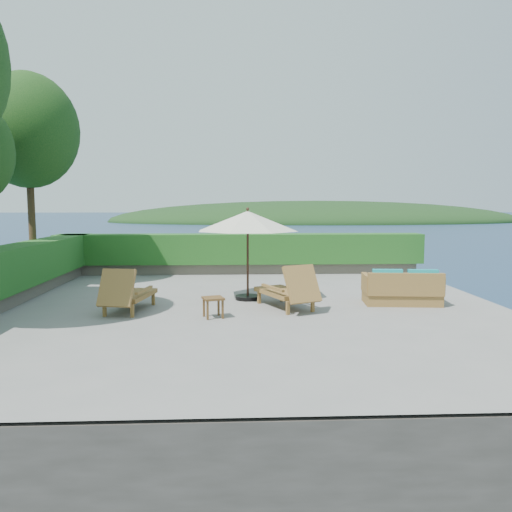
{
  "coord_description": "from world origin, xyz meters",
  "views": [
    {
      "loc": [
        -0.26,
        -11.33,
        2.38
      ],
      "look_at": [
        0.3,
        0.8,
        1.1
      ],
      "focal_mm": 35.0,
      "sensor_mm": 36.0,
      "label": 1
    }
  ],
  "objects_px": {
    "side_table": "(213,301)",
    "wicker_loveseat": "(402,290)",
    "patio_umbrella": "(248,222)",
    "lounge_left": "(127,293)",
    "lounge_right": "(289,290)"
  },
  "relations": [
    {
      "from": "lounge_right",
      "to": "wicker_loveseat",
      "type": "relative_size",
      "value": 1.06
    },
    {
      "from": "patio_umbrella",
      "to": "lounge_left",
      "type": "distance_m",
      "value": 3.36
    },
    {
      "from": "lounge_right",
      "to": "side_table",
      "type": "relative_size",
      "value": 3.85
    },
    {
      "from": "patio_umbrella",
      "to": "lounge_left",
      "type": "bearing_deg",
      "value": -153.64
    },
    {
      "from": "side_table",
      "to": "wicker_loveseat",
      "type": "bearing_deg",
      "value": 15.17
    },
    {
      "from": "side_table",
      "to": "wicker_loveseat",
      "type": "distance_m",
      "value": 4.57
    },
    {
      "from": "patio_umbrella",
      "to": "lounge_left",
      "type": "relative_size",
      "value": 1.78
    },
    {
      "from": "side_table",
      "to": "lounge_left",
      "type": "bearing_deg",
      "value": 161.64
    },
    {
      "from": "patio_umbrella",
      "to": "side_table",
      "type": "distance_m",
      "value": 2.64
    },
    {
      "from": "patio_umbrella",
      "to": "wicker_loveseat",
      "type": "xyz_separation_m",
      "value": [
        3.63,
        -0.77,
        -1.6
      ]
    },
    {
      "from": "patio_umbrella",
      "to": "lounge_left",
      "type": "height_order",
      "value": "patio_umbrella"
    },
    {
      "from": "lounge_right",
      "to": "wicker_loveseat",
      "type": "height_order",
      "value": "lounge_right"
    },
    {
      "from": "side_table",
      "to": "wicker_loveseat",
      "type": "relative_size",
      "value": 0.28
    },
    {
      "from": "patio_umbrella",
      "to": "wicker_loveseat",
      "type": "relative_size",
      "value": 1.78
    },
    {
      "from": "lounge_right",
      "to": "lounge_left",
      "type": "bearing_deg",
      "value": 158.57
    }
  ]
}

